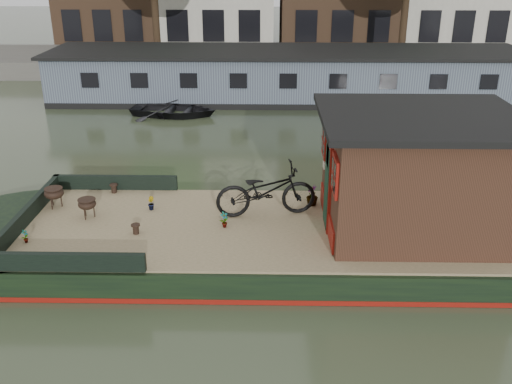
{
  "coord_description": "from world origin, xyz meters",
  "views": [
    {
      "loc": [
        -0.84,
        -10.8,
        5.97
      ],
      "look_at": [
        -1.06,
        0.5,
        1.2
      ],
      "focal_mm": 40.0,
      "sensor_mm": 36.0,
      "label": 1
    }
  ],
  "objects_px": {
    "brazier_front": "(88,208)",
    "dinghy": "(174,107)",
    "bicycle": "(266,190)",
    "potted_plant_a": "(224,220)",
    "brazier_rear": "(55,198)",
    "cabin": "(416,172)"
  },
  "relations": [
    {
      "from": "brazier_front",
      "to": "brazier_rear",
      "type": "height_order",
      "value": "brazier_rear"
    },
    {
      "from": "brazier_rear",
      "to": "dinghy",
      "type": "relative_size",
      "value": 0.14
    },
    {
      "from": "brazier_front",
      "to": "dinghy",
      "type": "xyz_separation_m",
      "value": [
        0.17,
        10.79,
        -0.52
      ]
    },
    {
      "from": "bicycle",
      "to": "cabin",
      "type": "bearing_deg",
      "value": -110.08
    },
    {
      "from": "bicycle",
      "to": "brazier_front",
      "type": "distance_m",
      "value": 3.87
    },
    {
      "from": "potted_plant_a",
      "to": "bicycle",
      "type": "bearing_deg",
      "value": 36.78
    },
    {
      "from": "potted_plant_a",
      "to": "cabin",
      "type": "bearing_deg",
      "value": 1.61
    },
    {
      "from": "cabin",
      "to": "brazier_rear",
      "type": "xyz_separation_m",
      "value": [
        -7.79,
        0.84,
        -1.0
      ]
    },
    {
      "from": "cabin",
      "to": "potted_plant_a",
      "type": "relative_size",
      "value": 11.5
    },
    {
      "from": "dinghy",
      "to": "potted_plant_a",
      "type": "bearing_deg",
      "value": -157.44
    },
    {
      "from": "bicycle",
      "to": "potted_plant_a",
      "type": "bearing_deg",
      "value": 116.72
    },
    {
      "from": "brazier_front",
      "to": "bicycle",
      "type": "bearing_deg",
      "value": 3.37
    },
    {
      "from": "potted_plant_a",
      "to": "dinghy",
      "type": "height_order",
      "value": "potted_plant_a"
    },
    {
      "from": "cabin",
      "to": "brazier_rear",
      "type": "relative_size",
      "value": 8.68
    },
    {
      "from": "brazier_rear",
      "to": "dinghy",
      "type": "height_order",
      "value": "brazier_rear"
    },
    {
      "from": "potted_plant_a",
      "to": "brazier_front",
      "type": "bearing_deg",
      "value": 172.0
    },
    {
      "from": "potted_plant_a",
      "to": "dinghy",
      "type": "distance_m",
      "value": 11.57
    },
    {
      "from": "potted_plant_a",
      "to": "brazier_front",
      "type": "distance_m",
      "value": 3.01
    },
    {
      "from": "bicycle",
      "to": "brazier_rear",
      "type": "height_order",
      "value": "bicycle"
    },
    {
      "from": "brazier_front",
      "to": "dinghy",
      "type": "height_order",
      "value": "brazier_front"
    },
    {
      "from": "dinghy",
      "to": "brazier_front",
      "type": "bearing_deg",
      "value": -172.43
    },
    {
      "from": "brazier_front",
      "to": "brazier_rear",
      "type": "distance_m",
      "value": 1.05
    }
  ]
}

